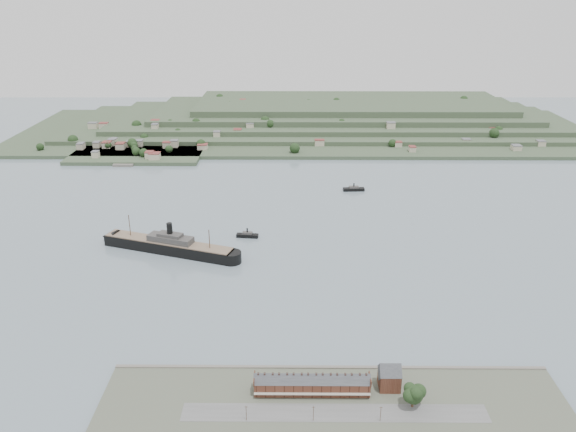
{
  "coord_description": "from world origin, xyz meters",
  "views": [
    {
      "loc": [
        -19.93,
        -385.28,
        182.36
      ],
      "look_at": [
        -22.87,
        30.0,
        12.6
      ],
      "focal_mm": 35.0,
      "sensor_mm": 36.0,
      "label": 1
    }
  ],
  "objects_px": {
    "fig_tree": "(414,394)",
    "gabled_building": "(389,377)",
    "steamship": "(165,245)",
    "tugboat": "(247,235)",
    "terrace_row": "(312,384)"
  },
  "relations": [
    {
      "from": "gabled_building",
      "to": "steamship",
      "type": "xyz_separation_m",
      "value": [
        -141.3,
        154.68,
        -3.01
      ]
    },
    {
      "from": "tugboat",
      "to": "fig_tree",
      "type": "relative_size",
      "value": 1.4
    },
    {
      "from": "terrace_row",
      "to": "tugboat",
      "type": "xyz_separation_m",
      "value": [
        -44.72,
        184.44,
        -4.96
      ]
    },
    {
      "from": "tugboat",
      "to": "fig_tree",
      "type": "xyz_separation_m",
      "value": [
        91.29,
        -194.37,
        7.76
      ]
    },
    {
      "from": "terrace_row",
      "to": "fig_tree",
      "type": "height_order",
      "value": "fig_tree"
    },
    {
      "from": "steamship",
      "to": "tugboat",
      "type": "xyz_separation_m",
      "value": [
        59.07,
        25.74,
        -3.3
      ]
    },
    {
      "from": "terrace_row",
      "to": "steamship",
      "type": "relative_size",
      "value": 0.49
    },
    {
      "from": "fig_tree",
      "to": "tugboat",
      "type": "bearing_deg",
      "value": 115.16
    },
    {
      "from": "fig_tree",
      "to": "gabled_building",
      "type": "bearing_deg",
      "value": 123.01
    },
    {
      "from": "terrace_row",
      "to": "fig_tree",
      "type": "distance_m",
      "value": 47.69
    },
    {
      "from": "tugboat",
      "to": "gabled_building",
      "type": "bearing_deg",
      "value": -65.5
    },
    {
      "from": "terrace_row",
      "to": "fig_tree",
      "type": "xyz_separation_m",
      "value": [
        46.56,
        -9.93,
        2.8
      ]
    },
    {
      "from": "gabled_building",
      "to": "tugboat",
      "type": "distance_m",
      "value": 198.37
    },
    {
      "from": "terrace_row",
      "to": "gabled_building",
      "type": "bearing_deg",
      "value": 6.12
    },
    {
      "from": "gabled_building",
      "to": "tugboat",
      "type": "height_order",
      "value": "gabled_building"
    }
  ]
}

